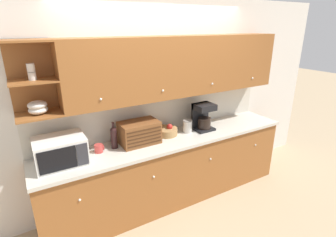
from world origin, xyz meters
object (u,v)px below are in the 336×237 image
at_px(microwave, 60,151).
at_px(storage_canister, 188,126).
at_px(mug, 99,148).
at_px(wine_bottle, 114,136).
at_px(bread_box, 139,133).
at_px(coffee_maker, 203,116).
at_px(fruit_basket, 167,131).

bearing_deg(microwave, storage_canister, 1.46).
relative_size(mug, wine_bottle, 0.33).
bearing_deg(mug, microwave, -171.07).
height_order(wine_bottle, bread_box, wine_bottle).
bearing_deg(microwave, coffee_maker, 0.81).
distance_m(mug, bread_box, 0.51).
xyz_separation_m(wine_bottle, storage_canister, (1.00, -0.04, -0.06)).
bearing_deg(coffee_maker, mug, 178.47).
xyz_separation_m(microwave, storage_canister, (1.60, 0.04, -0.06)).
xyz_separation_m(bread_box, fruit_basket, (0.41, 0.05, -0.09)).
distance_m(microwave, storage_canister, 1.60).
bearing_deg(coffee_maker, bread_box, 178.19).
bearing_deg(microwave, bread_box, 3.49).
distance_m(mug, storage_canister, 1.19).
relative_size(mug, bread_box, 0.23).
relative_size(mug, fruit_basket, 0.37).
bearing_deg(storage_canister, microwave, -178.54).
xyz_separation_m(mug, fruit_basket, (0.91, 0.04, 0.00)).
xyz_separation_m(mug, bread_box, (0.50, -0.01, 0.09)).
relative_size(microwave, mug, 4.71).
relative_size(mug, coffee_maker, 0.29).
distance_m(storage_canister, coffee_maker, 0.26).
bearing_deg(microwave, mug, 8.93).
distance_m(microwave, bread_box, 0.91).
bearing_deg(wine_bottle, microwave, -172.02).
distance_m(microwave, mug, 0.42).
distance_m(wine_bottle, storage_canister, 1.01).
xyz_separation_m(mug, storage_canister, (1.19, -0.02, 0.04)).
relative_size(bread_box, fruit_basket, 1.62).
bearing_deg(fruit_basket, storage_canister, -13.27).
xyz_separation_m(microwave, coffee_maker, (1.83, 0.03, 0.04)).
height_order(mug, bread_box, bread_box).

